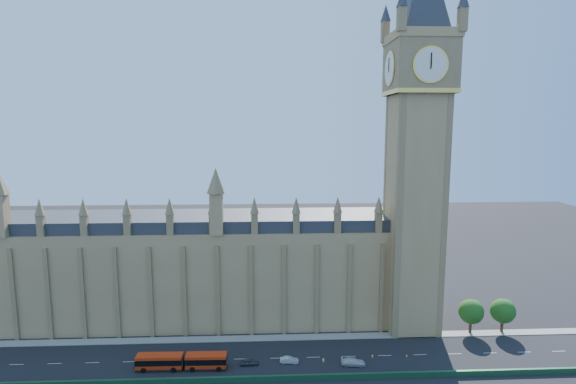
{
  "coord_description": "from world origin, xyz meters",
  "views": [
    {
      "loc": [
        1.97,
        -92.55,
        50.54
      ],
      "look_at": [
        6.88,
        10.0,
        35.57
      ],
      "focal_mm": 28.0,
      "sensor_mm": 36.0,
      "label": 1
    }
  ],
  "objects_px": {
    "red_bus": "(182,361)",
    "car_grey": "(249,362)",
    "car_white": "(353,362)",
    "car_silver": "(289,360)"
  },
  "relations": [
    {
      "from": "red_bus",
      "to": "car_grey",
      "type": "relative_size",
      "value": 4.91
    },
    {
      "from": "car_grey",
      "to": "car_white",
      "type": "relative_size",
      "value": 0.75
    },
    {
      "from": "red_bus",
      "to": "car_silver",
      "type": "relative_size",
      "value": 4.76
    },
    {
      "from": "car_grey",
      "to": "car_silver",
      "type": "bearing_deg",
      "value": -87.9
    },
    {
      "from": "car_white",
      "to": "car_grey",
      "type": "bearing_deg",
      "value": 91.29
    },
    {
      "from": "red_bus",
      "to": "car_silver",
      "type": "bearing_deg",
      "value": 4.46
    },
    {
      "from": "car_silver",
      "to": "car_white",
      "type": "relative_size",
      "value": 0.77
    },
    {
      "from": "red_bus",
      "to": "car_white",
      "type": "relative_size",
      "value": 3.66
    },
    {
      "from": "car_grey",
      "to": "car_white",
      "type": "bearing_deg",
      "value": -93.92
    },
    {
      "from": "red_bus",
      "to": "car_grey",
      "type": "height_order",
      "value": "red_bus"
    }
  ]
}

